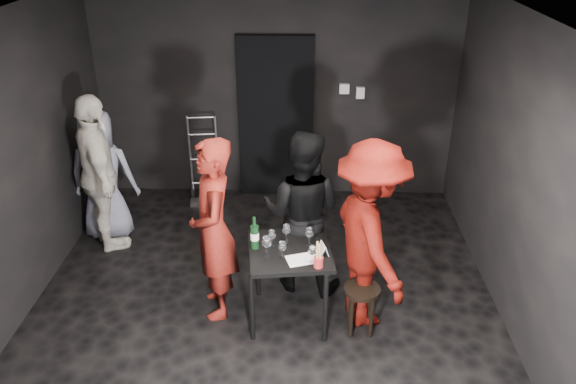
{
  "coord_description": "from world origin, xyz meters",
  "views": [
    {
      "loc": [
        0.37,
        -4.31,
        3.48
      ],
      "look_at": [
        0.22,
        0.25,
        1.14
      ],
      "focal_mm": 35.0,
      "sensor_mm": 36.0,
      "label": 1
    }
  ],
  "objects_px": {
    "tasting_table": "(290,258)",
    "breadstick_cup": "(319,255)",
    "man_maroon": "(371,220)",
    "bystander_grey": "(103,175)",
    "bystander_cream": "(97,161)",
    "stool": "(362,297)",
    "hand_truck": "(205,186)",
    "woman_black": "(302,204)",
    "server_red": "(213,216)",
    "wine_bottle": "(255,236)"
  },
  "relations": [
    {
      "from": "man_maroon",
      "to": "tasting_table",
      "type": "bearing_deg",
      "value": 74.34
    },
    {
      "from": "tasting_table",
      "to": "bystander_cream",
      "type": "xyz_separation_m",
      "value": [
        -2.09,
        1.19,
        0.4
      ]
    },
    {
      "from": "hand_truck",
      "to": "wine_bottle",
      "type": "xyz_separation_m",
      "value": [
        0.85,
        -2.28,
        0.66
      ]
    },
    {
      "from": "hand_truck",
      "to": "woman_black",
      "type": "relative_size",
      "value": 0.63
    },
    {
      "from": "bystander_grey",
      "to": "server_red",
      "type": "bearing_deg",
      "value": 136.99
    },
    {
      "from": "tasting_table",
      "to": "bystander_grey",
      "type": "height_order",
      "value": "bystander_grey"
    },
    {
      "from": "stool",
      "to": "man_maroon",
      "type": "relative_size",
      "value": 0.22
    },
    {
      "from": "woman_black",
      "to": "bystander_cream",
      "type": "relative_size",
      "value": 0.88
    },
    {
      "from": "bystander_grey",
      "to": "bystander_cream",
      "type": "bearing_deg",
      "value": 102.57
    },
    {
      "from": "server_red",
      "to": "tasting_table",
      "type": "bearing_deg",
      "value": 69.07
    },
    {
      "from": "stool",
      "to": "hand_truck",
      "type": "bearing_deg",
      "value": 126.22
    },
    {
      "from": "bystander_cream",
      "to": "breadstick_cup",
      "type": "height_order",
      "value": "bystander_cream"
    },
    {
      "from": "hand_truck",
      "to": "tasting_table",
      "type": "xyz_separation_m",
      "value": [
        1.16,
        -2.3,
        0.44
      ]
    },
    {
      "from": "woman_black",
      "to": "bystander_cream",
      "type": "distance_m",
      "value": 2.29
    },
    {
      "from": "hand_truck",
      "to": "stool",
      "type": "height_order",
      "value": "hand_truck"
    },
    {
      "from": "server_red",
      "to": "bystander_cream",
      "type": "distance_m",
      "value": 1.77
    },
    {
      "from": "hand_truck",
      "to": "wine_bottle",
      "type": "distance_m",
      "value": 2.52
    },
    {
      "from": "wine_bottle",
      "to": "breadstick_cup",
      "type": "relative_size",
      "value": 1.21
    },
    {
      "from": "woman_black",
      "to": "breadstick_cup",
      "type": "bearing_deg",
      "value": 114.89
    },
    {
      "from": "woman_black",
      "to": "bystander_cream",
      "type": "xyz_separation_m",
      "value": [
        -2.19,
        0.66,
        0.13
      ]
    },
    {
      "from": "man_maroon",
      "to": "wine_bottle",
      "type": "bearing_deg",
      "value": 72.7
    },
    {
      "from": "woman_black",
      "to": "bystander_cream",
      "type": "height_order",
      "value": "bystander_cream"
    },
    {
      "from": "hand_truck",
      "to": "server_red",
      "type": "xyz_separation_m",
      "value": [
        0.48,
        -2.2,
        0.8
      ]
    },
    {
      "from": "tasting_table",
      "to": "server_red",
      "type": "bearing_deg",
      "value": 171.67
    },
    {
      "from": "hand_truck",
      "to": "server_red",
      "type": "height_order",
      "value": "server_red"
    },
    {
      "from": "bystander_grey",
      "to": "breadstick_cup",
      "type": "relative_size",
      "value": 5.96
    },
    {
      "from": "stool",
      "to": "bystander_cream",
      "type": "bearing_deg",
      "value": 153.55
    },
    {
      "from": "hand_truck",
      "to": "man_maroon",
      "type": "xyz_separation_m",
      "value": [
        1.87,
        -2.27,
        0.83
      ]
    },
    {
      "from": "bystander_grey",
      "to": "breadstick_cup",
      "type": "xyz_separation_m",
      "value": [
        2.39,
        -1.68,
        0.09
      ]
    },
    {
      "from": "stool",
      "to": "breadstick_cup",
      "type": "bearing_deg",
      "value": -167.54
    },
    {
      "from": "bystander_grey",
      "to": "tasting_table",
      "type": "bearing_deg",
      "value": 145.66
    },
    {
      "from": "tasting_table",
      "to": "breadstick_cup",
      "type": "xyz_separation_m",
      "value": [
        0.25,
        -0.26,
        0.22
      ]
    },
    {
      "from": "bystander_grey",
      "to": "wine_bottle",
      "type": "height_order",
      "value": "bystander_grey"
    },
    {
      "from": "tasting_table",
      "to": "stool",
      "type": "relative_size",
      "value": 1.6
    },
    {
      "from": "tasting_table",
      "to": "bystander_cream",
      "type": "bearing_deg",
      "value": 150.35
    },
    {
      "from": "tasting_table",
      "to": "server_red",
      "type": "relative_size",
      "value": 0.37
    },
    {
      "from": "man_maroon",
      "to": "wine_bottle",
      "type": "relative_size",
      "value": 6.69
    },
    {
      "from": "hand_truck",
      "to": "bystander_cream",
      "type": "height_order",
      "value": "bystander_cream"
    },
    {
      "from": "bystander_cream",
      "to": "man_maroon",
      "type": "bearing_deg",
      "value": -141.96
    },
    {
      "from": "server_red",
      "to": "bystander_cream",
      "type": "xyz_separation_m",
      "value": [
        -1.4,
        1.09,
        0.03
      ]
    },
    {
      "from": "tasting_table",
      "to": "woman_black",
      "type": "relative_size",
      "value": 0.41
    },
    {
      "from": "bystander_cream",
      "to": "breadstick_cup",
      "type": "xyz_separation_m",
      "value": [
        2.34,
        -1.45,
        -0.18
      ]
    },
    {
      "from": "tasting_table",
      "to": "server_red",
      "type": "xyz_separation_m",
      "value": [
        -0.69,
        0.1,
        0.37
      ]
    },
    {
      "from": "server_red",
      "to": "man_maroon",
      "type": "bearing_deg",
      "value": 74.29
    },
    {
      "from": "stool",
      "to": "woman_black",
      "type": "xyz_separation_m",
      "value": [
        -0.54,
        0.7,
        0.55
      ]
    },
    {
      "from": "server_red",
      "to": "bystander_grey",
      "type": "height_order",
      "value": "server_red"
    },
    {
      "from": "bystander_grey",
      "to": "wine_bottle",
      "type": "bearing_deg",
      "value": 141.78
    },
    {
      "from": "stool",
      "to": "man_maroon",
      "type": "bearing_deg",
      "value": 73.5
    },
    {
      "from": "stool",
      "to": "server_red",
      "type": "xyz_separation_m",
      "value": [
        -1.33,
        0.27,
        0.65
      ]
    },
    {
      "from": "woman_black",
      "to": "breadstick_cup",
      "type": "height_order",
      "value": "woman_black"
    }
  ]
}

